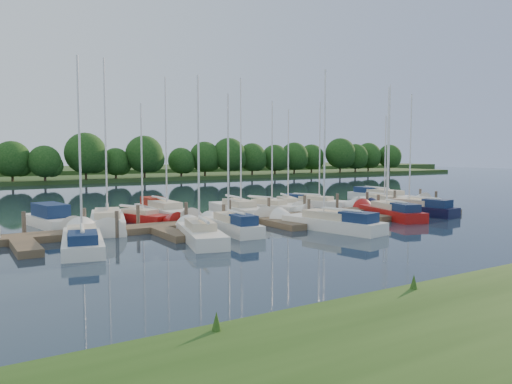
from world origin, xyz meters
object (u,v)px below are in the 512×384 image
sailboat_n_5 (239,212)px  motorboat (52,221)px  dock (264,220)px  sailboat_s_2 (231,227)px

sailboat_n_5 → motorboat: bearing=0.8°
motorboat → sailboat_n_5: (14.02, -1.19, -0.11)m
dock → sailboat_n_5: sailboat_n_5 is taller
sailboat_n_5 → sailboat_s_2: bearing=62.3°
dock → sailboat_s_2: size_ratio=4.34×
sailboat_n_5 → sailboat_s_2: 8.62m
motorboat → sailboat_s_2: 12.50m
dock → motorboat: 14.59m
dock → motorboat: size_ratio=5.77×
motorboat → sailboat_s_2: bearing=127.7°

